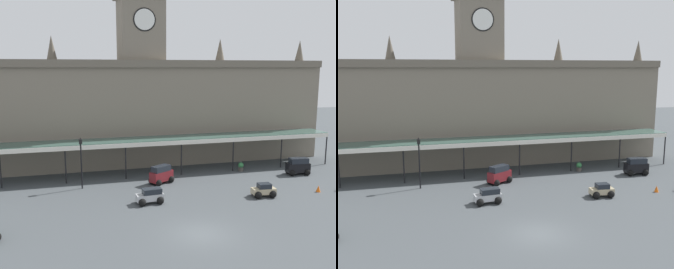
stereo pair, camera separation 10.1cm
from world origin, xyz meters
TOP-DOWN VIEW (x-y plane):
  - ground_plane at (0.00, 0.00)m, footprint 140.00×140.00m
  - station_building at (0.00, 20.88)m, footprint 43.23×6.27m
  - entrance_canopy at (-0.00, 15.52)m, footprint 41.09×3.26m
  - car_maroon_van at (0.17, 11.84)m, footprint 2.59×2.32m
  - car_beige_sedan at (7.86, 5.79)m, footprint 2.12×1.63m
  - car_black_van at (14.82, 11.21)m, footprint 2.49×1.77m
  - car_silver_estate at (-2.07, 6.68)m, footprint 2.31×1.66m
  - victorian_lamppost at (-7.35, 12.18)m, footprint 0.30×0.30m
  - traffic_cone at (13.30, 5.68)m, footprint 0.40×0.40m
  - planter_near_kerb at (9.60, 13.98)m, footprint 0.60×0.60m

SIDE VIEW (x-z plane):
  - ground_plane at x=0.00m, z-range 0.00..0.00m
  - traffic_cone at x=13.30m, z-range 0.00..0.59m
  - planter_near_kerb at x=9.60m, z-range 0.01..0.97m
  - car_beige_sedan at x=7.86m, z-range -0.09..1.10m
  - car_silver_estate at x=-2.07m, z-range -0.07..1.20m
  - car_maroon_van at x=0.17m, z-range -0.08..1.69m
  - car_black_van at x=14.82m, z-range -0.08..1.69m
  - victorian_lamppost at x=-7.35m, z-range 0.59..5.40m
  - entrance_canopy at x=0.00m, z-range 1.74..5.50m
  - station_building at x=0.00m, z-range -3.29..16.46m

